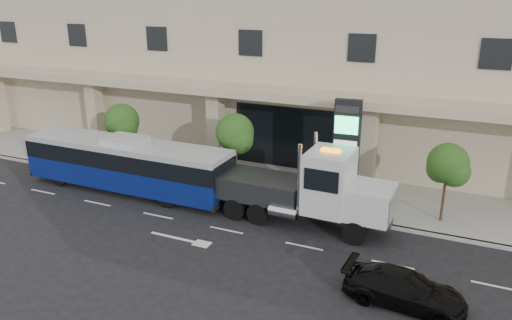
{
  "coord_description": "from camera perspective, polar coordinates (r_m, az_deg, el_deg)",
  "views": [
    {
      "loc": [
        10.26,
        -20.99,
        11.15
      ],
      "look_at": [
        0.03,
        2.0,
        2.54
      ],
      "focal_mm": 35.0,
      "sensor_mm": 36.0,
      "label": 1
    }
  ],
  "objects": [
    {
      "name": "city_bus",
      "position": [
        29.72,
        -14.52,
        -0.38
      ],
      "size": [
        12.82,
        2.77,
        3.24
      ],
      "rotation": [
        0.0,
        0.0,
        -0.01
      ],
      "color": "black",
      "rests_on": "ground"
    },
    {
      "name": "tree_left",
      "position": [
        32.84,
        -15.03,
        4.06
      ],
      "size": [
        2.27,
        2.2,
        4.22
      ],
      "color": "#422B19",
      "rests_on": "sidewalk"
    },
    {
      "name": "signage_pylon",
      "position": [
        27.09,
        10.24,
        1.09
      ],
      "size": [
        1.44,
        0.62,
        5.63
      ],
      "rotation": [
        0.0,
        0.0,
        0.07
      ],
      "color": "black",
      "rests_on": "sidewalk"
    },
    {
      "name": "curb",
      "position": [
        27.5,
        -0.06,
        -4.86
      ],
      "size": [
        120.0,
        0.3,
        0.15
      ],
      "primitive_type": "cube",
      "color": "gray",
      "rests_on": "ground"
    },
    {
      "name": "tow_truck",
      "position": [
        24.59,
        6.36,
        -3.48
      ],
      "size": [
        9.85,
        2.65,
        4.49
      ],
      "rotation": [
        0.0,
        0.0,
        -0.02
      ],
      "color": "#2D3033",
      "rests_on": "ground"
    },
    {
      "name": "convention_center",
      "position": [
        37.85,
        8.62,
        16.9
      ],
      "size": [
        60.0,
        17.6,
        20.0
      ],
      "color": "#BFAA8F",
      "rests_on": "ground"
    },
    {
      "name": "black_sedan",
      "position": [
        19.86,
        16.58,
        -13.91
      ],
      "size": [
        4.6,
        2.09,
        1.31
      ],
      "primitive_type": "imported",
      "rotation": [
        0.0,
        0.0,
        1.51
      ],
      "color": "black",
      "rests_on": "ground"
    },
    {
      "name": "sidewalk",
      "position": [
        30.06,
        2.27,
        -2.75
      ],
      "size": [
        120.0,
        6.0,
        0.15
      ],
      "primitive_type": "cube",
      "color": "gray",
      "rests_on": "ground"
    },
    {
      "name": "tree_mid",
      "position": [
        28.57,
        -2.38,
        2.83
      ],
      "size": [
        2.28,
        2.2,
        4.38
      ],
      "color": "#422B19",
      "rests_on": "sidewalk"
    },
    {
      "name": "tree_right",
      "position": [
        25.89,
        21.09,
        -0.69
      ],
      "size": [
        2.1,
        2.0,
        4.04
      ],
      "color": "#422B19",
      "rests_on": "sidewalk"
    },
    {
      "name": "ground",
      "position": [
        25.89,
        -1.88,
        -6.64
      ],
      "size": [
        120.0,
        120.0,
        0.0
      ],
      "primitive_type": "plane",
      "color": "black",
      "rests_on": "ground"
    }
  ]
}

